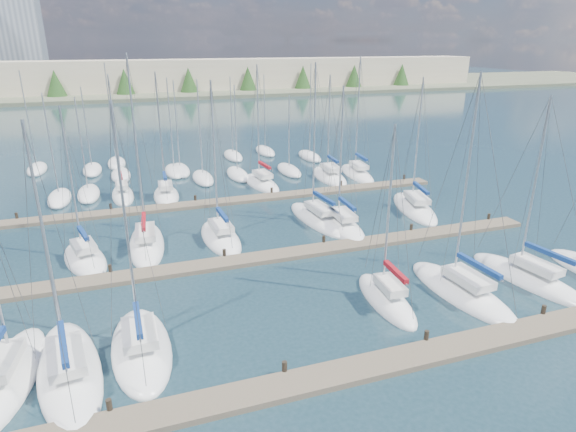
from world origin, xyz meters
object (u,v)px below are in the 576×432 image
object	(u,v)px
sailboat_p	(262,183)
sailboat_l	(341,226)
sailboat_k	(317,219)
sailboat_o	(166,195)
sailboat_b	(69,371)
sailboat_j	(221,237)
sailboat_m	(414,208)
sailboat_q	(329,176)
sailboat_h	(85,259)
sailboat_f	(528,278)
sailboat_n	(123,195)
sailboat_a	(9,377)
sailboat_d	(386,299)
sailboat_e	(461,291)
sailboat_r	(357,174)
sailboat_i	(147,244)
sailboat_c	(141,348)

from	to	relation	value
sailboat_p	sailboat_l	xyz separation A→B (m)	(2.93, -14.98, -0.01)
sailboat_k	sailboat_o	bearing A→B (deg)	131.44
sailboat_b	sailboat_j	size ratio (longest dim) A/B	0.97
sailboat_k	sailboat_b	xyz separation A→B (m)	(-19.55, -15.81, -0.01)
sailboat_p	sailboat_m	xyz separation A→B (m)	(11.62, -12.95, -0.01)
sailboat_q	sailboat_b	bearing A→B (deg)	-127.59
sailboat_h	sailboat_o	world-z (taller)	sailboat_o
sailboat_q	sailboat_f	world-z (taller)	sailboat_f
sailboat_h	sailboat_n	xyz separation A→B (m)	(2.95, 15.54, 0.02)
sailboat_p	sailboat_q	bearing A→B (deg)	-3.94
sailboat_b	sailboat_n	xyz separation A→B (m)	(3.05, 29.10, 0.03)
sailboat_a	sailboat_d	xyz separation A→B (m)	(20.91, 0.58, 0.01)
sailboat_b	sailboat_j	bearing A→B (deg)	45.68
sailboat_k	sailboat_e	xyz separation A→B (m)	(3.73, -15.41, -0.00)
sailboat_a	sailboat_h	world-z (taller)	sailboat_a
sailboat_a	sailboat_r	bearing A→B (deg)	47.83
sailboat_i	sailboat_l	xyz separation A→B (m)	(16.34, -1.38, -0.01)
sailboat_d	sailboat_m	distance (m)	18.50
sailboat_p	sailboat_d	world-z (taller)	sailboat_p
sailboat_l	sailboat_c	size ratio (longest dim) A/B	0.93
sailboat_b	sailboat_m	world-z (taller)	sailboat_m
sailboat_r	sailboat_j	xyz separation A→B (m)	(-19.68, -14.41, -0.00)
sailboat_i	sailboat_p	size ratio (longest dim) A/B	1.11
sailboat_d	sailboat_h	bearing A→B (deg)	149.69
sailboat_r	sailboat_h	xyz separation A→B (m)	(-30.00, -15.19, -0.01)
sailboat_l	sailboat_h	distance (m)	20.84
sailboat_k	sailboat_j	distance (m)	9.24
sailboat_f	sailboat_k	bearing A→B (deg)	112.57
sailboat_e	sailboat_h	bearing A→B (deg)	146.69
sailboat_b	sailboat_m	xyz separation A→B (m)	(29.63, 15.60, 0.00)
sailboat_b	sailboat_j	world-z (taller)	sailboat_j
sailboat_m	sailboat_p	bearing A→B (deg)	145.87
sailboat_k	sailboat_q	xyz separation A→B (m)	(6.91, 12.98, -0.01)
sailboat_q	sailboat_p	xyz separation A→B (m)	(-8.45, -0.24, 0.01)
sailboat_k	sailboat_r	bearing A→B (deg)	45.90
sailboat_l	sailboat_e	distance (m)	13.38
sailboat_d	sailboat_m	world-z (taller)	sailboat_m
sailboat_j	sailboat_i	bearing A→B (deg)	171.46
sailboat_a	sailboat_p	size ratio (longest dim) A/B	0.89
sailboat_f	sailboat_c	size ratio (longest dim) A/B	0.95
sailboat_i	sailboat_o	bearing A→B (deg)	80.95
sailboat_q	sailboat_n	bearing A→B (deg)	-175.76
sailboat_i	sailboat_c	world-z (taller)	sailboat_i
sailboat_c	sailboat_m	xyz separation A→B (m)	(26.18, 14.83, -0.01)
sailboat_h	sailboat_o	distance (m)	15.68
sailboat_l	sailboat_o	distance (m)	19.43
sailboat_i	sailboat_l	bearing A→B (deg)	-1.50
sailboat_h	sailboat_m	size ratio (longest dim) A/B	0.92
sailboat_b	sailboat_f	distance (m)	28.73
sailboat_a	sailboat_m	bearing A→B (deg)	32.14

